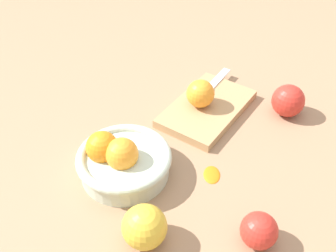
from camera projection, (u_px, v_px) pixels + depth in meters
The scene contains 9 objects.
ground_plane at pixel (198, 153), 0.91m from camera, with size 2.40×2.40×0.00m, color #997556.
bowl at pixel (122, 160), 0.84m from camera, with size 0.20×0.20×0.10m.
cutting_board at pixel (207, 108), 1.01m from camera, with size 0.25×0.15×0.02m, color tan.
orange_on_board at pixel (200, 94), 0.99m from camera, with size 0.07×0.07×0.07m, color orange.
knife at pixel (211, 86), 1.06m from camera, with size 0.16×0.04×0.01m.
apple_mid_left at pixel (144, 227), 0.71m from camera, with size 0.08×0.08×0.08m, color gold.
apple_front_left at pixel (259, 231), 0.72m from camera, with size 0.07×0.07×0.07m, color red.
apple_front_right at pixel (288, 101), 0.99m from camera, with size 0.08×0.08×0.08m, color red.
citrus_peel at pixel (212, 174), 0.86m from camera, with size 0.05×0.04×0.01m, color orange.
Camera 1 is at (-0.62, -0.19, 0.64)m, focal length 43.14 mm.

